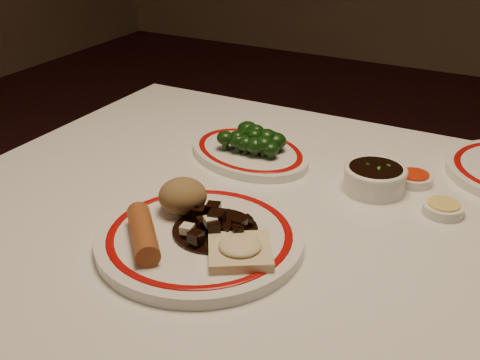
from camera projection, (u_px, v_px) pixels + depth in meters
name	position (u px, v px, depth m)	size (l,w,h in m)	color
dining_table	(301.00, 272.00, 0.95)	(1.20, 0.90, 0.75)	white
main_plate	(200.00, 239.00, 0.85)	(0.35, 0.35, 0.02)	white
rice_mound	(183.00, 196.00, 0.90)	(0.07, 0.07, 0.05)	olive
spring_roll	(143.00, 233.00, 0.82)	(0.03, 0.03, 0.12)	#A05527
fried_wonton	(240.00, 249.00, 0.80)	(0.12, 0.12, 0.02)	beige
stirfry_heap	(214.00, 225.00, 0.85)	(0.12, 0.12, 0.03)	black
broccoli_plate	(250.00, 152.00, 1.12)	(0.30, 0.29, 0.02)	white
broccoli_pile	(255.00, 139.00, 1.11)	(0.12, 0.09, 0.05)	#23471C
soy_bowl	(375.00, 179.00, 1.00)	(0.10, 0.10, 0.04)	white
sweet_sour_dish	(414.00, 179.00, 1.02)	(0.06, 0.06, 0.02)	white
mustard_dish	(443.00, 208.00, 0.93)	(0.06, 0.06, 0.02)	white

